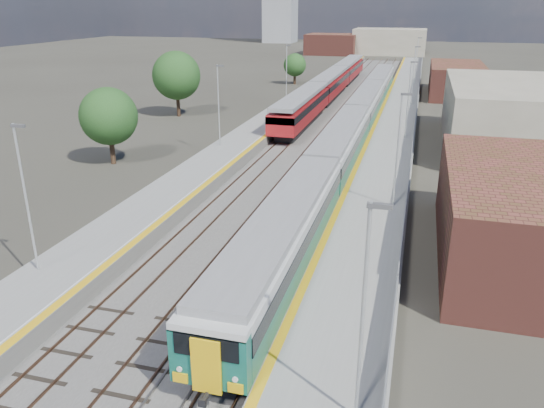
% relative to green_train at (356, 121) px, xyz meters
% --- Properties ---
extents(ground, '(320.00, 320.00, 0.00)m').
position_rel_green_train_xyz_m(ground, '(-1.50, 7.17, -2.28)').
color(ground, '#47443A').
rests_on(ground, ground).
extents(ballast_bed, '(10.50, 155.00, 0.06)m').
position_rel_green_train_xyz_m(ballast_bed, '(-3.75, 9.67, -2.25)').
color(ballast_bed, '#565451').
rests_on(ballast_bed, ground).
extents(tracks, '(8.96, 160.00, 0.17)m').
position_rel_green_train_xyz_m(tracks, '(-3.15, 11.34, -2.18)').
color(tracks, '#4C3323').
rests_on(tracks, ground).
extents(platform_right, '(4.70, 155.00, 8.52)m').
position_rel_green_train_xyz_m(platform_right, '(3.78, 9.66, -1.75)').
color(platform_right, slate).
rests_on(platform_right, ground).
extents(platform_left, '(4.30, 155.00, 8.52)m').
position_rel_green_train_xyz_m(platform_left, '(-10.55, 9.66, -1.76)').
color(platform_left, slate).
rests_on(platform_left, ground).
extents(buildings, '(72.00, 185.50, 40.00)m').
position_rel_green_train_xyz_m(buildings, '(-19.62, 95.76, 8.42)').
color(buildings, brown).
rests_on(buildings, ground).
extents(green_train, '(2.94, 81.92, 3.24)m').
position_rel_green_train_xyz_m(green_train, '(0.00, 0.00, 0.00)').
color(green_train, black).
rests_on(green_train, ground).
extents(red_train, '(3.02, 61.28, 3.82)m').
position_rel_green_train_xyz_m(red_train, '(-7.00, 26.25, -0.03)').
color(red_train, black).
rests_on(red_train, ground).
extents(tree_a, '(5.08, 5.08, 6.88)m').
position_rel_green_train_xyz_m(tree_a, '(-20.16, -13.85, 2.05)').
color(tree_a, '#382619').
rests_on(tree_a, ground).
extents(tree_b, '(6.05, 6.05, 8.20)m').
position_rel_green_train_xyz_m(tree_b, '(-23.67, 7.74, 2.88)').
color(tree_b, '#382619').
rests_on(tree_b, ground).
extents(tree_c, '(4.01, 4.01, 5.43)m').
position_rel_green_train_xyz_m(tree_c, '(-15.83, 39.98, 1.13)').
color(tree_c, '#382619').
rests_on(tree_c, ground).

